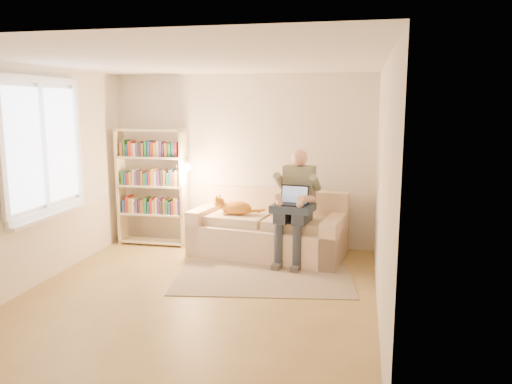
% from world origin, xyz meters
% --- Properties ---
extents(floor, '(4.50, 4.50, 0.00)m').
position_xyz_m(floor, '(0.00, 0.00, 0.00)').
color(floor, olive).
rests_on(floor, ground).
extents(ceiling, '(4.00, 4.50, 0.02)m').
position_xyz_m(ceiling, '(0.00, 0.00, 2.60)').
color(ceiling, white).
rests_on(ceiling, wall_back).
extents(wall_left, '(0.02, 4.50, 2.60)m').
position_xyz_m(wall_left, '(-2.00, 0.00, 1.30)').
color(wall_left, silver).
rests_on(wall_left, floor).
extents(wall_right, '(0.02, 4.50, 2.60)m').
position_xyz_m(wall_right, '(2.00, 0.00, 1.30)').
color(wall_right, silver).
rests_on(wall_right, floor).
extents(wall_back, '(4.00, 0.02, 2.60)m').
position_xyz_m(wall_back, '(0.00, 2.25, 1.30)').
color(wall_back, silver).
rests_on(wall_back, floor).
extents(wall_front, '(4.00, 0.02, 2.60)m').
position_xyz_m(wall_front, '(0.00, -2.25, 1.30)').
color(wall_front, silver).
rests_on(wall_front, floor).
extents(window, '(0.12, 1.52, 1.69)m').
position_xyz_m(window, '(-1.95, 0.20, 1.38)').
color(window, white).
rests_on(window, wall_left).
extents(sofa, '(2.28, 1.29, 0.92)m').
position_xyz_m(sofa, '(0.50, 1.75, 0.33)').
color(sofa, beige).
rests_on(sofa, floor).
extents(person, '(0.51, 0.73, 1.54)m').
position_xyz_m(person, '(0.92, 1.52, 0.87)').
color(person, slate).
rests_on(person, sofa).
extents(cat, '(0.69, 0.30, 0.25)m').
position_xyz_m(cat, '(-0.03, 1.69, 0.69)').
color(cat, '#F9A030').
rests_on(cat, sofa).
extents(blanket, '(0.60, 0.52, 0.10)m').
position_xyz_m(blanket, '(0.93, 1.37, 0.78)').
color(blanket, '#263544').
rests_on(blanket, person).
extents(laptop, '(0.42, 0.35, 0.34)m').
position_xyz_m(laptop, '(0.93, 1.38, 0.89)').
color(laptop, black).
rests_on(laptop, blanket).
extents(bookshelf, '(1.19, 0.32, 1.80)m').
position_xyz_m(bookshelf, '(-1.34, 1.90, 0.99)').
color(bookshelf, beige).
rests_on(bookshelf, floor).
extents(rug, '(2.37, 1.62, 0.01)m').
position_xyz_m(rug, '(0.63, 0.72, 0.01)').
color(rug, gray).
rests_on(rug, floor).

